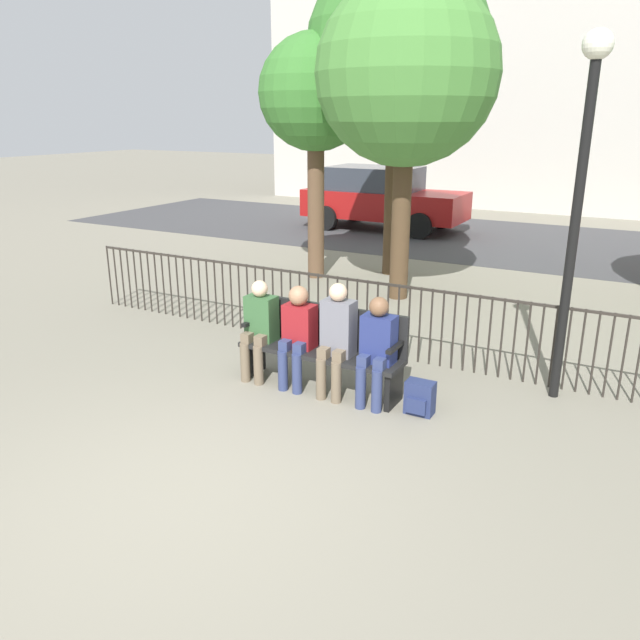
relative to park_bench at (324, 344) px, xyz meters
The scene contains 14 objects.
ground_plane 2.43m from the park_bench, 90.00° to the right, with size 80.00×80.00×0.00m, color gray.
park_bench is the anchor object (origin of this frame).
seated_person_0 0.78m from the park_bench, 169.98° to the right, with size 0.34×0.39×1.15m.
seated_person_1 0.32m from the park_bench, 152.21° to the right, with size 0.34×0.39×1.15m.
seated_person_2 0.32m from the park_bench, 29.64° to the right, with size 0.34×0.39×1.24m.
seated_person_3 0.72m from the park_bench, 10.94° to the right, with size 0.34×0.39×1.15m.
backpack 1.23m from the park_bench, ahead, with size 0.29×0.21×0.35m.
fence_railing 1.19m from the park_bench, 90.79° to the left, with size 9.01×0.03×0.95m.
tree_0 5.70m from the park_bench, 119.96° to the left, with size 1.99×1.99×4.26m.
tree_1 4.83m from the park_bench, 99.31° to the left, with size 2.77×2.77×4.88m.
tree_2 6.44m from the park_bench, 104.70° to the left, with size 3.19×3.19×5.58m.
lamp_post 3.15m from the park_bench, 22.65° to the left, with size 0.28×0.28×3.64m.
street_surface 9.63m from the park_bench, 90.00° to the left, with size 24.00×6.00×0.01m.
parked_car_0 10.35m from the park_bench, 109.83° to the left, with size 4.20×1.94×1.62m.
Camera 1 is at (3.04, -3.26, 2.88)m, focal length 35.00 mm.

